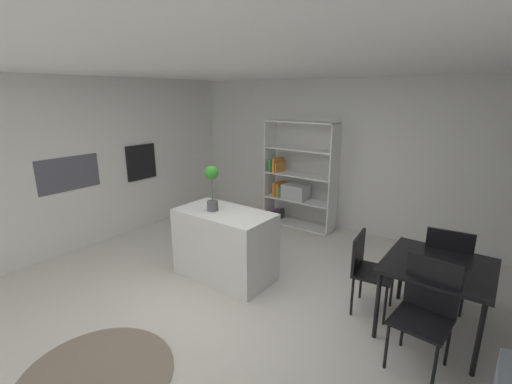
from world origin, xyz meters
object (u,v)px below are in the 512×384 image
Objects in this scene: potted_plant_on_island at (212,184)px; dining_chair_near at (426,305)px; built_in_oven at (141,162)px; dining_chair_far at (447,262)px; dining_chair_island_side at (366,265)px; open_bookshelf at (294,182)px; kitchen_island at (225,244)px; dining_table at (438,271)px.

potted_plant_on_island reaches higher than dining_chair_near.
potted_plant_on_island is 0.60× the size of dining_chair_near.
built_in_oven is at bearing 165.41° from potted_plant_on_island.
dining_chair_island_side is at bearing 30.58° from dining_chair_far.
open_bookshelf is 3.02m from dining_chair_far.
open_bookshelf is at bearing 96.91° from kitchen_island.
dining_chair_near is (-0.00, -1.00, -0.01)m from dining_chair_far.
open_bookshelf is 1.93× the size of dining_table.
dining_chair_far is at bearing 19.53° from potted_plant_on_island.
dining_chair_near reaches higher than kitchen_island.
dining_chair_far is 1.00m from dining_chair_near.
built_in_oven is at bearing -141.28° from open_bookshelf.
open_bookshelf reaches higher than dining_chair_far.
dining_chair_island_side is (-0.70, 0.49, -0.03)m from dining_chair_near.
open_bookshelf reaches higher than potted_plant_on_island.
potted_plant_on_island is at bearing -170.95° from dining_table.
potted_plant_on_island is 0.66× the size of dining_chair_island_side.
built_in_oven is 0.69× the size of dining_chair_island_side.
kitchen_island reaches higher than dining_table.
dining_chair_far is at bearing -60.24° from dining_chair_island_side.
dining_table is at bearing -34.48° from open_bookshelf.
kitchen_island reaches higher than dining_chair_island_side.
potted_plant_on_island is (2.21, -0.58, 0.05)m from built_in_oven.
potted_plant_on_island is at bearing -163.15° from kitchen_island.
dining_chair_near reaches higher than dining_table.
dining_table is 0.51m from dining_chair_far.
open_bookshelf is at bearing -32.28° from dining_chair_far.
dining_chair_far is at bearing 19.69° from kitchen_island.
potted_plant_on_island is 2.81m from dining_chair_far.
potted_plant_on_island is at bearing 95.30° from dining_chair_island_side.
open_bookshelf is (2.09, 1.68, -0.38)m from built_in_oven.
dining_chair_island_side is at bearing -179.15° from dining_table.
dining_chair_near is (2.69, -2.34, -0.24)m from open_bookshelf.
dining_table is at bearing 8.55° from kitchen_island.
dining_table is (2.42, 0.36, 0.22)m from kitchen_island.
dining_chair_island_side reaches higher than dining_table.
potted_plant_on_island is 2.05m from dining_chair_island_side.
dining_chair_far is (2.43, 0.87, 0.12)m from kitchen_island.
kitchen_island is at bearing -83.09° from open_bookshelf.
dining_table is 1.12× the size of dining_chair_island_side.
dining_chair_island_side is at bearing -42.88° from open_bookshelf.
built_in_oven reaches higher than dining_chair_near.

